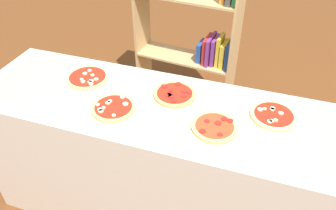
{
  "coord_description": "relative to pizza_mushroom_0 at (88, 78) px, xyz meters",
  "views": [
    {
      "loc": [
        0.45,
        -1.34,
        2.07
      ],
      "look_at": [
        0.0,
        0.0,
        0.96
      ],
      "focal_mm": 35.53,
      "sensor_mm": 36.0,
      "label": 1
    }
  ],
  "objects": [
    {
      "name": "ground_plane",
      "position": [
        0.55,
        -0.1,
        -0.95
      ],
      "size": [
        12.0,
        12.0,
        0.0
      ],
      "primitive_type": "plane",
      "color": "brown"
    },
    {
      "name": "pizza_pepperoni_3",
      "position": [
        0.82,
        -0.19,
        -0.0
      ],
      "size": [
        0.23,
        0.23,
        0.02
      ],
      "color": "#DBB26B",
      "rests_on": "parchment_paper"
    },
    {
      "name": "pizza_pepperoni_2",
      "position": [
        0.55,
        0.01,
        -0.0
      ],
      "size": [
        0.24,
        0.24,
        0.02
      ],
      "color": "tan",
      "rests_on": "parchment_paper"
    },
    {
      "name": "pizza_mushroom_4",
      "position": [
        1.1,
        -0.0,
        -0.0
      ],
      "size": [
        0.24,
        0.24,
        0.02
      ],
      "color": "#E5C17F",
      "rests_on": "parchment_paper"
    },
    {
      "name": "parchment_paper",
      "position": [
        0.55,
        -0.1,
        -0.01
      ],
      "size": [
        2.15,
        0.52,
        0.0
      ],
      "primitive_type": "cube",
      "color": "tan",
      "rests_on": "counter"
    },
    {
      "name": "pizza_mushroom_0",
      "position": [
        0.0,
        0.0,
        0.0
      ],
      "size": [
        0.24,
        0.24,
        0.03
      ],
      "color": "#E5C17F",
      "rests_on": "parchment_paper"
    },
    {
      "name": "counter",
      "position": [
        0.55,
        -0.1,
        -0.48
      ],
      "size": [
        2.27,
        0.66,
        0.94
      ],
      "primitive_type": "cube",
      "color": "beige",
      "rests_on": "ground_plane"
    },
    {
      "name": "bookshelf",
      "position": [
        0.43,
        1.07,
        -0.21
      ],
      "size": [
        0.9,
        0.37,
        1.67
      ],
      "color": "tan",
      "rests_on": "ground_plane"
    },
    {
      "name": "pizza_mushroom_1",
      "position": [
        0.27,
        -0.21,
        -0.0
      ],
      "size": [
        0.24,
        0.24,
        0.03
      ],
      "color": "#DBB26B",
      "rests_on": "parchment_paper"
    }
  ]
}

